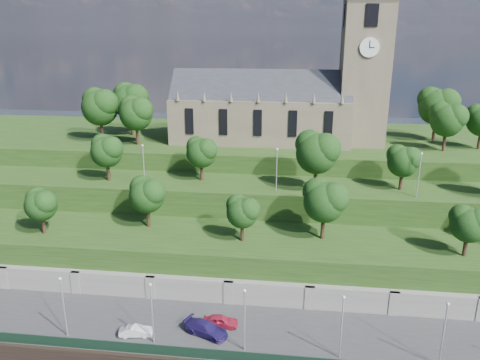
# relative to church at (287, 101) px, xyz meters

# --- Properties ---
(promenade) EXTENTS (160.00, 12.00, 2.00)m
(promenade) POSITION_rel_church_xyz_m (-0.79, -39.98, -21.52)
(promenade) COLOR #2D2D30
(promenade) RESTS_ON ground
(fence) EXTENTS (160.00, 0.10, 1.20)m
(fence) POSITION_rel_church_xyz_m (-0.79, -45.38, -19.92)
(fence) COLOR black
(fence) RESTS_ON promenade
(retaining_wall) EXTENTS (160.00, 2.10, 5.00)m
(retaining_wall) POSITION_rel_church_xyz_m (-0.79, -34.01, -20.02)
(retaining_wall) COLOR slate
(retaining_wall) RESTS_ON ground
(embankment_lower) EXTENTS (160.00, 12.00, 8.00)m
(embankment_lower) POSITION_rel_church_xyz_m (-0.79, -27.98, -18.52)
(embankment_lower) COLOR #1E3812
(embankment_lower) RESTS_ON ground
(embankment_upper) EXTENTS (160.00, 10.00, 12.00)m
(embankment_upper) POSITION_rel_church_xyz_m (-0.79, -16.98, -16.52)
(embankment_upper) COLOR #1E3812
(embankment_upper) RESTS_ON ground
(hilltop) EXTENTS (160.00, 32.00, 15.00)m
(hilltop) POSITION_rel_church_xyz_m (-0.79, 4.02, -15.02)
(hilltop) COLOR #1E3812
(hilltop) RESTS_ON ground
(church) EXTENTS (38.60, 12.35, 27.60)m
(church) POSITION_rel_church_xyz_m (0.00, 0.00, 0.00)
(church) COLOR brown
(church) RESTS_ON hilltop
(trees_lower) EXTENTS (65.65, 8.64, 8.22)m
(trees_lower) POSITION_rel_church_xyz_m (-0.27, -27.73, -9.70)
(trees_lower) COLOR black
(trees_lower) RESTS_ON embankment_lower
(trees_upper) EXTENTS (63.89, 8.33, 8.96)m
(trees_upper) POSITION_rel_church_xyz_m (3.69, -18.07, -5.21)
(trees_upper) COLOR black
(trees_upper) RESTS_ON embankment_upper
(trees_hilltop) EXTENTS (73.68, 16.23, 10.15)m
(trees_hilltop) POSITION_rel_church_xyz_m (-5.11, -1.05, -1.16)
(trees_hilltop) COLOR black
(trees_hilltop) RESTS_ON hilltop
(lamp_posts_promenade) EXTENTS (60.36, 0.36, 7.37)m
(lamp_posts_promenade) POSITION_rel_church_xyz_m (-2.79, -43.48, -16.24)
(lamp_posts_promenade) COLOR #B2B2B7
(lamp_posts_promenade) RESTS_ON promenade
(lamp_posts_upper) EXTENTS (40.36, 0.36, 6.52)m
(lamp_posts_upper) POSITION_rel_church_xyz_m (-0.79, -19.98, -6.68)
(lamp_posts_upper) COLOR #B2B2B7
(lamp_posts_upper) RESTS_ON embankment_upper
(car_left) EXTENTS (4.10, 1.75, 1.38)m
(car_left) POSITION_rel_church_xyz_m (-5.99, -39.65, -19.83)
(car_left) COLOR #A21B33
(car_left) RESTS_ON promenade
(car_middle) EXTENTS (3.80, 1.82, 1.20)m
(car_middle) POSITION_rel_church_xyz_m (-15.15, -42.54, -19.92)
(car_middle) COLOR silver
(car_middle) RESTS_ON promenade
(car_right) EXTENTS (5.55, 3.91, 1.49)m
(car_right) POSITION_rel_church_xyz_m (-7.35, -41.36, -19.78)
(car_right) COLOR #1F154B
(car_right) RESTS_ON promenade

